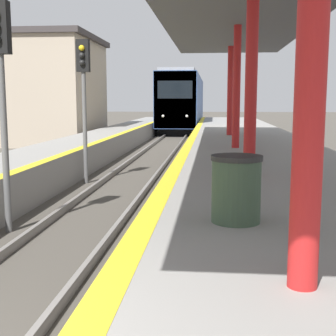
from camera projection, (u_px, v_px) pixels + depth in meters
train at (184, 102)px, 39.54m from camera, size 2.83×18.98×4.57m
signal_near at (1, 73)px, 8.19m from camera, size 0.36×0.31×4.10m
signal_mid at (84, 83)px, 13.30m from camera, size 0.36×0.31×4.10m
station_canopy at (244, 6)px, 11.42m from camera, size 4.59×22.31×3.94m
trash_bin at (236, 189)px, 5.65m from camera, size 0.62×0.62×0.82m
station_building at (18, 90)px, 26.65m from camera, size 9.20×7.13×5.97m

